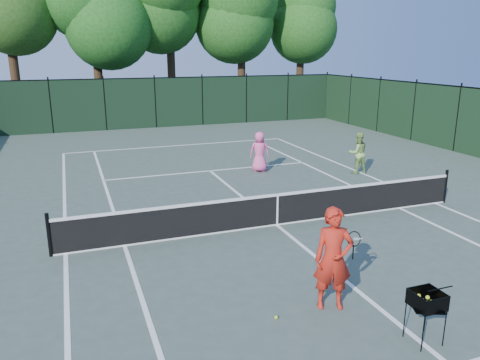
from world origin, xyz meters
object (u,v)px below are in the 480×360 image
object	(u,v)px
coach	(333,259)
player_pink	(260,152)
loose_ball_midcourt	(276,317)
ball_hopper	(427,300)
player_green	(358,153)

from	to	relation	value
coach	player_pink	world-z (taller)	coach
loose_ball_midcourt	coach	bearing A→B (deg)	1.94
player_pink	coach	bearing A→B (deg)	98.53
loose_ball_midcourt	ball_hopper	bearing A→B (deg)	-35.77
player_pink	loose_ball_midcourt	size ratio (longest dim) A/B	23.41
ball_hopper	loose_ball_midcourt	size ratio (longest dim) A/B	13.34
player_pink	ball_hopper	size ratio (longest dim) A/B	1.75
ball_hopper	player_pink	bearing A→B (deg)	104.15
player_pink	player_green	bearing A→B (deg)	178.93
coach	player_green	distance (m)	10.31
coach	loose_ball_midcourt	distance (m)	1.48
player_green	ball_hopper	xyz separation A→B (m)	(-5.26, -9.78, -0.05)
player_pink	player_green	world-z (taller)	player_green
player_green	player_pink	bearing A→B (deg)	-17.86
loose_ball_midcourt	player_pink	bearing A→B (deg)	69.09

